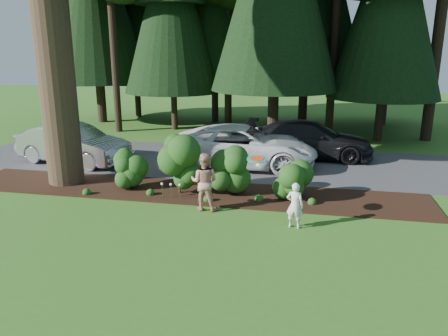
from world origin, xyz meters
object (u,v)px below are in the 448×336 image
child (295,205)px  frisbee (257,159)px  adult (204,182)px  car_dark_suv (309,139)px  car_white_suv (242,146)px  car_silver_wagon (73,144)px

child → frisbee: size_ratio=2.35×
adult → child: bearing=165.3°
car_dark_suv → frisbee: size_ratio=10.13×
car_white_suv → adult: size_ratio=3.43×
car_silver_wagon → child: (9.44, -5.01, -0.20)m
car_silver_wagon → car_dark_suv: bearing=-61.2°
adult → car_silver_wagon: bearing=-29.2°
car_silver_wagon → frisbee: frisbee is taller
car_white_suv → car_dark_suv: bearing=-52.7°
child → car_white_suv: bearing=-57.5°
adult → frisbee: frisbee is taller
car_dark_suv → child: size_ratio=4.31×
child → adult: (-2.73, 0.85, 0.24)m
car_silver_wagon → car_white_suv: 7.11m
car_white_suv → car_dark_suv: 3.37m
child → frisbee: frisbee is taller
car_white_suv → child: bearing=-159.0°
car_silver_wagon → car_white_suv: size_ratio=0.82×
frisbee → car_dark_suv: bearing=80.7°
car_white_suv → child: 6.41m
car_silver_wagon → frisbee: bearing=-109.3°
car_silver_wagon → adult: 7.89m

